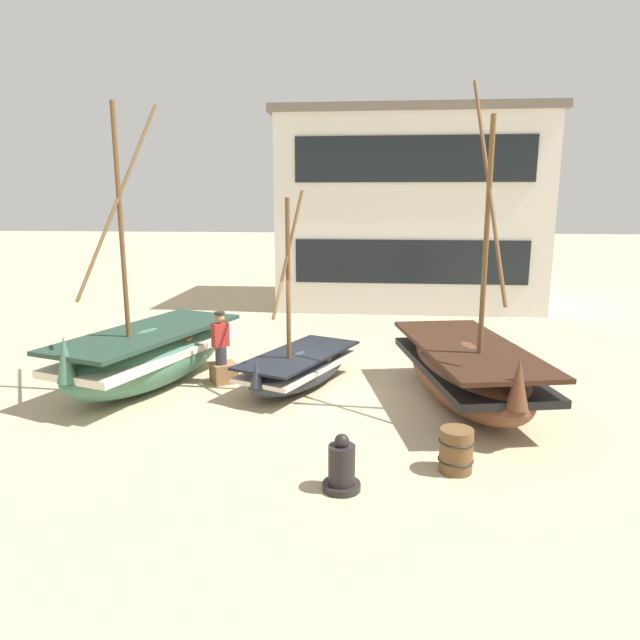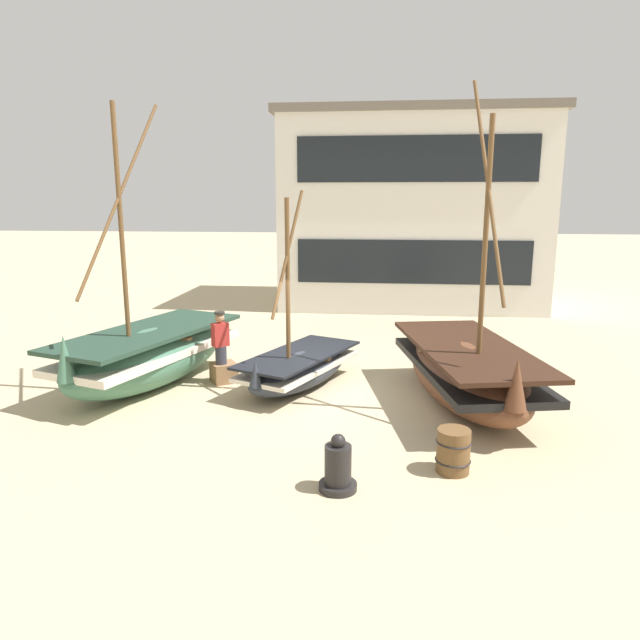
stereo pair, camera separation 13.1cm
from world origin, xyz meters
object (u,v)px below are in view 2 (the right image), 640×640
(cargo_crate, at_px, (224,372))
(harbor_building_main, at_px, (410,210))
(fishing_boat_far_right, at_px, (299,367))
(capstan_winch, at_px, (338,468))
(fisherman_by_hull, at_px, (221,348))
(wooden_barrel, at_px, (453,451))
(fishing_boat_near_left, at_px, (149,355))
(fishing_boat_centre_large, at_px, (467,372))

(cargo_crate, bearing_deg, harbor_building_main, 67.25)
(fishing_boat_far_right, xyz_separation_m, capstan_winch, (1.24, -4.63, -0.11))
(harbor_building_main, bearing_deg, fisherman_by_hull, -112.78)
(wooden_barrel, xyz_separation_m, harbor_building_main, (-0.04, 15.34, 3.39))
(fishing_boat_near_left, height_order, cargo_crate, fishing_boat_near_left)
(fisherman_by_hull, bearing_deg, harbor_building_main, 67.22)
(fishing_boat_near_left, xyz_separation_m, harbor_building_main, (6.35, 11.75, 3.02))
(fishing_boat_centre_large, height_order, capstan_winch, fishing_boat_centre_large)
(fishing_boat_centre_large, relative_size, fisherman_by_hull, 3.82)
(fisherman_by_hull, bearing_deg, capstan_winch, -57.05)
(fishing_boat_near_left, xyz_separation_m, capstan_winch, (4.63, -4.34, -0.38))
(capstan_winch, relative_size, harbor_building_main, 0.08)
(fishing_boat_near_left, xyz_separation_m, cargo_crate, (1.61, 0.45, -0.50))
(fishing_boat_near_left, relative_size, capstan_winch, 7.16)
(fishing_boat_far_right, bearing_deg, wooden_barrel, -52.43)
(wooden_barrel, distance_m, harbor_building_main, 15.71)
(fishing_boat_far_right, bearing_deg, fisherman_by_hull, 177.14)
(fishing_boat_near_left, relative_size, wooden_barrel, 8.88)
(fishing_boat_near_left, bearing_deg, harbor_building_main, 61.62)
(fishing_boat_far_right, xyz_separation_m, wooden_barrel, (2.99, -3.88, -0.10))
(cargo_crate, bearing_deg, fisherman_by_hull, -116.82)
(fishing_boat_centre_large, distance_m, fishing_boat_far_right, 3.71)
(fishing_boat_near_left, xyz_separation_m, wooden_barrel, (6.38, -3.59, -0.37))
(wooden_barrel, height_order, cargo_crate, wooden_barrel)
(fishing_boat_near_left, xyz_separation_m, fisherman_by_hull, (1.57, 0.38, 0.11))
(capstan_winch, distance_m, harbor_building_main, 16.53)
(fishing_boat_centre_large, relative_size, cargo_crate, 11.84)
(capstan_winch, xyz_separation_m, cargo_crate, (-3.03, 4.79, -0.11))
(fishing_boat_near_left, relative_size, cargo_crate, 11.43)
(fishing_boat_near_left, relative_size, fishing_boat_centre_large, 0.96)
(fishing_boat_centre_large, bearing_deg, cargo_crate, 170.29)
(harbor_building_main, bearing_deg, fishing_boat_near_left, -118.38)
(wooden_barrel, bearing_deg, cargo_crate, 139.74)
(capstan_winch, xyz_separation_m, wooden_barrel, (1.75, 0.75, 0.01))
(wooden_barrel, height_order, harbor_building_main, harbor_building_main)
(capstan_winch, bearing_deg, cargo_crate, 122.27)
(wooden_barrel, bearing_deg, fishing_boat_centre_large, 78.57)
(fishing_boat_near_left, distance_m, fishing_boat_centre_large, 7.03)
(fisherman_by_hull, height_order, wooden_barrel, fisherman_by_hull)
(harbor_building_main, bearing_deg, wooden_barrel, -89.86)
(fishing_boat_centre_large, relative_size, harbor_building_main, 0.63)
(fisherman_by_hull, bearing_deg, fishing_boat_centre_large, -8.94)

